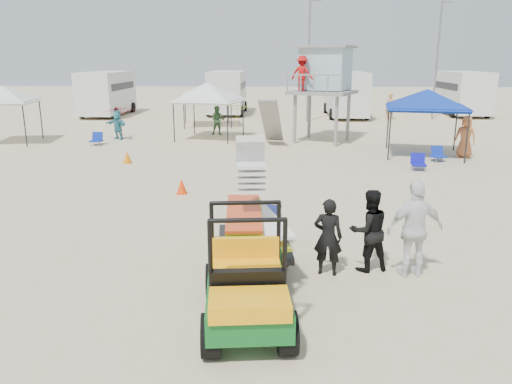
{
  "coord_description": "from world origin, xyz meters",
  "views": [
    {
      "loc": [
        0.98,
        -7.92,
        4.24
      ],
      "look_at": [
        0.5,
        3.0,
        1.3
      ],
      "focal_mm": 35.0,
      "sensor_mm": 36.0,
      "label": 1
    }
  ],
  "objects_px": {
    "utility_cart": "(245,273)",
    "lifeguard_tower": "(322,72)",
    "surf_trailer": "(253,222)",
    "canopy_blue": "(428,92)",
    "man_left": "(328,237)"
  },
  "relations": [
    {
      "from": "utility_cart",
      "to": "lifeguard_tower",
      "type": "distance_m",
      "value": 19.17
    },
    {
      "from": "utility_cart",
      "to": "surf_trailer",
      "type": "distance_m",
      "value": 2.34
    },
    {
      "from": "man_left",
      "to": "surf_trailer",
      "type": "bearing_deg",
      "value": -0.99
    },
    {
      "from": "lifeguard_tower",
      "to": "canopy_blue",
      "type": "distance_m",
      "value": 5.75
    },
    {
      "from": "utility_cart",
      "to": "canopy_blue",
      "type": "bearing_deg",
      "value": 65.05
    },
    {
      "from": "surf_trailer",
      "to": "canopy_blue",
      "type": "height_order",
      "value": "canopy_blue"
    },
    {
      "from": "lifeguard_tower",
      "to": "surf_trailer",
      "type": "bearing_deg",
      "value": -99.25
    },
    {
      "from": "man_left",
      "to": "lifeguard_tower",
      "type": "bearing_deg",
      "value": -83.77
    },
    {
      "from": "lifeguard_tower",
      "to": "canopy_blue",
      "type": "xyz_separation_m",
      "value": [
        4.34,
        -3.69,
        -0.74
      ]
    },
    {
      "from": "surf_trailer",
      "to": "lifeguard_tower",
      "type": "height_order",
      "value": "lifeguard_tower"
    },
    {
      "from": "canopy_blue",
      "to": "utility_cart",
      "type": "bearing_deg",
      "value": -114.95
    },
    {
      "from": "surf_trailer",
      "to": "canopy_blue",
      "type": "relative_size",
      "value": 0.72
    },
    {
      "from": "man_left",
      "to": "lifeguard_tower",
      "type": "relative_size",
      "value": 0.33
    },
    {
      "from": "utility_cart",
      "to": "canopy_blue",
      "type": "xyz_separation_m",
      "value": [
        7.03,
        15.1,
        1.89
      ]
    },
    {
      "from": "utility_cart",
      "to": "canopy_blue",
      "type": "distance_m",
      "value": 16.77
    }
  ]
}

